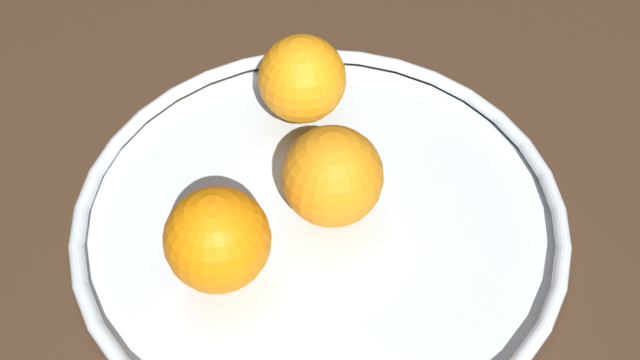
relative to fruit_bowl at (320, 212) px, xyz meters
The scene contains 5 objects.
ground_plane 2.92cm from the fruit_bowl, ahead, with size 155.75×155.75×4.00cm, color #3F2B1C.
fruit_bowl is the anchor object (origin of this frame).
orange_back_right 11.64cm from the fruit_bowl, 59.18° to the right, with size 7.47×7.47×7.47cm, color orange.
orange_back_left 4.85cm from the fruit_bowl, 156.22° to the right, with size 7.69×7.69×7.69cm, color orange.
orange_front_left 10.48cm from the fruit_bowl, 63.50° to the left, with size 7.54×7.54×7.54cm, color orange.
Camera 1 is at (-14.38, 34.34, 47.84)cm, focal length 42.42 mm.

